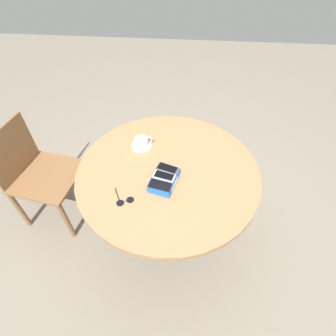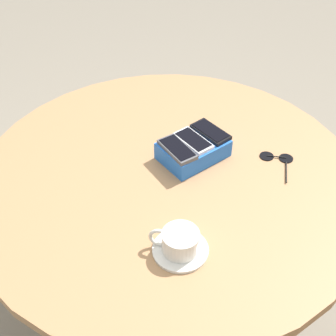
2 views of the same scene
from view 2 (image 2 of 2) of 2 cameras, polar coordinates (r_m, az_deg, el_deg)
name	(u,v)px [view 2 (image 2 of 2)]	position (r m, az deg, el deg)	size (l,w,h in m)	color
ground_plane	(168,317)	(1.91, 0.00, -17.73)	(8.00, 8.00, 0.00)	gray
round_table	(168,198)	(1.38, 0.00, -3.72)	(1.09, 1.09, 0.76)	#2D2D2D
phone_box	(193,150)	(1.36, 3.08, 2.25)	(0.21, 0.17, 0.05)	blue
phone_black	(211,132)	(1.37, 5.21, 4.42)	(0.08, 0.13, 0.01)	black
phone_white	(193,141)	(1.33, 3.09, 3.34)	(0.08, 0.13, 0.01)	silver
phone_gray	(177,149)	(1.30, 1.11, 2.32)	(0.09, 0.13, 0.01)	#515156
saucer	(180,250)	(1.12, 1.51, -9.94)	(0.13, 0.13, 0.01)	silver
coffee_cup	(179,241)	(1.10, 1.38, -8.87)	(0.09, 0.12, 0.06)	silver
sunglasses	(277,159)	(1.40, 13.19, 1.08)	(0.12, 0.12, 0.01)	black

